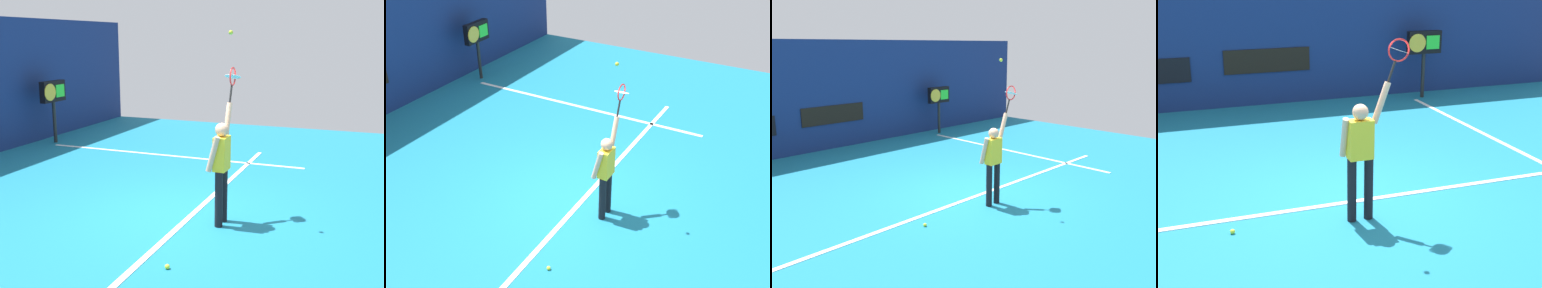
# 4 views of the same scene
# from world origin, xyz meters

# --- Properties ---
(ground_plane) EXTENTS (18.00, 18.00, 0.00)m
(ground_plane) POSITION_xyz_m (0.00, 0.00, 0.00)
(ground_plane) COLOR teal
(back_wall) EXTENTS (18.00, 0.20, 3.55)m
(back_wall) POSITION_xyz_m (0.00, 6.46, 1.77)
(back_wall) COLOR navy
(back_wall) RESTS_ON ground_plane
(sponsor_banner_center) EXTENTS (2.20, 0.03, 0.60)m
(sponsor_banner_center) POSITION_xyz_m (0.00, 6.34, 1.14)
(sponsor_banner_center) COLOR black
(court_baseline) EXTENTS (10.00, 0.10, 0.01)m
(court_baseline) POSITION_xyz_m (0.00, -0.15, 0.01)
(court_baseline) COLOR white
(court_baseline) RESTS_ON ground_plane
(court_sideline) EXTENTS (0.10, 7.00, 0.01)m
(court_sideline) POSITION_xyz_m (3.80, 2.00, 0.01)
(court_sideline) COLOR white
(court_sideline) RESTS_ON ground_plane
(tennis_player) EXTENTS (0.68, 0.31, 1.97)m
(tennis_player) POSITION_xyz_m (-0.14, -0.73, 1.01)
(tennis_player) COLOR black
(tennis_player) RESTS_ON ground_plane
(tennis_racket) EXTENTS (0.40, 0.27, 0.63)m
(tennis_racket) POSITION_xyz_m (0.38, -0.73, 2.34)
(tennis_racket) COLOR black
(scoreboard_clock) EXTENTS (0.96, 0.20, 1.80)m
(scoreboard_clock) POSITION_xyz_m (4.11, 5.74, 1.41)
(scoreboard_clock) COLOR black
(scoreboard_clock) RESTS_ON ground_plane
(spare_ball) EXTENTS (0.07, 0.07, 0.07)m
(spare_ball) POSITION_xyz_m (-1.92, -0.57, 0.03)
(spare_ball) COLOR #CCE033
(spare_ball) RESTS_ON ground_plane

